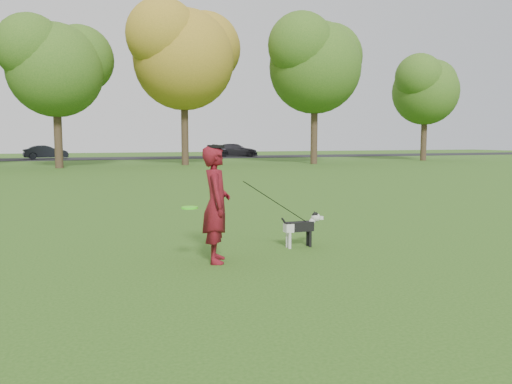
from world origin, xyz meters
name	(u,v)px	position (x,y,z in m)	size (l,w,h in m)	color
ground	(273,251)	(0.00, 0.00, 0.00)	(120.00, 120.00, 0.00)	#285116
road	(112,158)	(0.00, 40.00, 0.01)	(120.00, 7.00, 0.02)	black
man	(216,204)	(-1.02, -0.37, 0.84)	(0.62, 0.40, 1.69)	#510B0C
dog	(302,226)	(0.57, 0.13, 0.36)	(0.77, 0.15, 0.59)	black
car_mid	(46,152)	(-5.57, 40.00, 0.62)	(1.27, 3.63, 1.20)	black
car_right	(235,150)	(11.78, 40.00, 0.66)	(1.80, 4.43, 1.29)	black
man_held_items	(278,203)	(0.02, -0.15, 0.78)	(2.24, 0.73, 1.30)	#46F81F
tree_row	(99,48)	(-1.43, 26.07, 7.41)	(51.74, 8.86, 12.01)	#38281C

